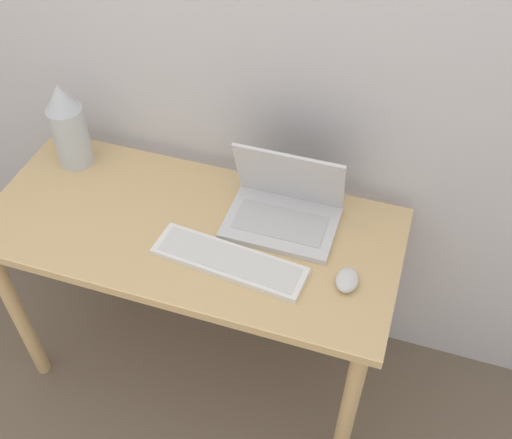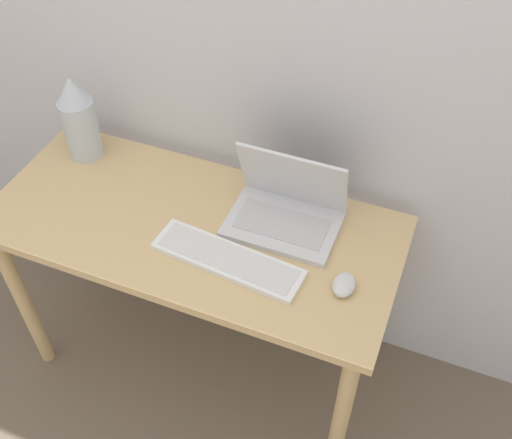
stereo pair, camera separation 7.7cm
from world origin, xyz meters
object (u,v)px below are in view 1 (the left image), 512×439
object	(u,v)px
keyboard	(229,261)
mouse	(347,280)
mp3_player	(237,230)
vase	(68,126)
laptop	(284,207)

from	to	relation	value
keyboard	mouse	bearing A→B (deg)	5.04
keyboard	mp3_player	world-z (taller)	keyboard
vase	mouse	bearing A→B (deg)	-13.70
keyboard	mp3_player	bearing A→B (deg)	99.31
mouse	vase	distance (m)	1.00
keyboard	vase	xyz separation A→B (m)	(-0.63, 0.26, 0.13)
keyboard	mouse	size ratio (longest dim) A/B	5.22
mouse	vase	size ratio (longest dim) A/B	0.29
mouse	vase	xyz separation A→B (m)	(-0.96, 0.23, 0.13)
laptop	keyboard	size ratio (longest dim) A/B	0.72
mouse	mp3_player	world-z (taller)	mouse
laptop	keyboard	xyz separation A→B (m)	(-0.10, -0.22, -0.04)
keyboard	mouse	world-z (taller)	mouse
mouse	vase	world-z (taller)	vase
laptop	mouse	world-z (taller)	laptop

